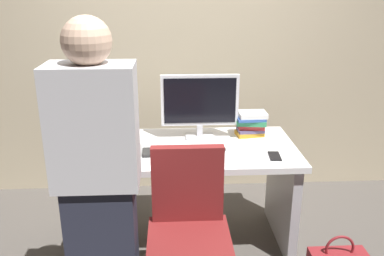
{
  "coord_description": "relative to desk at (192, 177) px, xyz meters",
  "views": [
    {
      "loc": [
        -0.13,
        -2.59,
        1.76
      ],
      "look_at": [
        0.0,
        -0.05,
        0.87
      ],
      "focal_mm": 38.72,
      "sensor_mm": 36.0,
      "label": 1
    }
  ],
  "objects": [
    {
      "name": "ground_plane",
      "position": [
        0.0,
        0.0,
        -0.5
      ],
      "size": [
        9.0,
        9.0,
        0.0
      ],
      "primitive_type": "plane",
      "color": "#4C4742"
    },
    {
      "name": "wall_back",
      "position": [
        0.0,
        0.9,
        1.0
      ],
      "size": [
        6.4,
        0.1,
        3.0
      ],
      "primitive_type": "cube",
      "color": "tan",
      "rests_on": "ground"
    },
    {
      "name": "desk",
      "position": [
        0.0,
        0.0,
        0.0
      ],
      "size": [
        1.41,
        0.76,
        0.72
      ],
      "color": "white",
      "rests_on": "ground"
    },
    {
      "name": "office_chair",
      "position": [
        -0.05,
        -0.68,
        -0.07
      ],
      "size": [
        0.52,
        0.52,
        0.94
      ],
      "color": "black",
      "rests_on": "ground"
    },
    {
      "name": "person_at_desk",
      "position": [
        -0.49,
        -0.78,
        0.34
      ],
      "size": [
        0.4,
        0.24,
        1.64
      ],
      "color": "#262838",
      "rests_on": "ground"
    },
    {
      "name": "monitor",
      "position": [
        0.07,
        0.17,
        0.48
      ],
      "size": [
        0.54,
        0.14,
        0.46
      ],
      "color": "silver",
      "rests_on": "desk"
    },
    {
      "name": "keyboard",
      "position": [
        -0.11,
        -0.11,
        0.23
      ],
      "size": [
        0.43,
        0.15,
        0.02
      ],
      "primitive_type": "cube",
      "rotation": [
        0.0,
        0.0,
        0.04
      ],
      "color": "#262626",
      "rests_on": "desk"
    },
    {
      "name": "mouse",
      "position": [
        0.19,
        -0.1,
        0.24
      ],
      "size": [
        0.06,
        0.1,
        0.03
      ],
      "primitive_type": "ellipsoid",
      "color": "black",
      "rests_on": "desk"
    },
    {
      "name": "cup_near_keyboard",
      "position": [
        -0.35,
        -0.14,
        0.27
      ],
      "size": [
        0.06,
        0.06,
        0.09
      ],
      "primitive_type": "cylinder",
      "color": "white",
      "rests_on": "desk"
    },
    {
      "name": "cup_by_monitor",
      "position": [
        -0.51,
        0.11,
        0.27
      ],
      "size": [
        0.08,
        0.08,
        0.08
      ],
      "primitive_type": "cylinder",
      "color": "#3372B2",
      "rests_on": "desk"
    },
    {
      "name": "book_stack",
      "position": [
        0.44,
        0.2,
        0.32
      ],
      "size": [
        0.23,
        0.18,
        0.18
      ],
      "color": "gold",
      "rests_on": "desk"
    },
    {
      "name": "cell_phone",
      "position": [
        0.52,
        -0.2,
        0.23
      ],
      "size": [
        0.08,
        0.15,
        0.01
      ],
      "primitive_type": "cube",
      "rotation": [
        0.0,
        0.0,
        -0.09
      ],
      "color": "black",
      "rests_on": "desk"
    }
  ]
}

